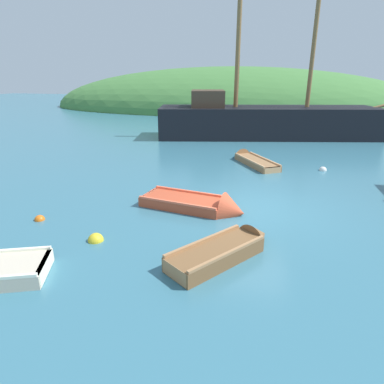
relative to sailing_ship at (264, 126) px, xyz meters
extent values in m
plane|color=teal|center=(0.06, -13.63, -0.80)|extent=(120.00, 120.00, 0.00)
ellipsoid|color=#477F3D|center=(-4.89, 20.86, -0.80)|extent=(48.53, 21.91, 10.38)
cube|color=black|center=(0.14, 0.03, -0.16)|extent=(15.27, 6.60, 2.89)
cube|color=#997A51|center=(0.14, 0.03, 1.23)|extent=(14.63, 6.19, 0.10)
cylinder|color=olive|center=(2.76, 0.57, 5.76)|extent=(0.28, 0.28, 8.96)
cylinder|color=olive|center=(-2.04, -0.42, 5.31)|extent=(0.30, 0.30, 8.07)
cube|color=#4C3828|center=(-3.92, -0.82, 1.83)|extent=(2.68, 2.95, 1.10)
cube|color=white|center=(-4.27, -18.59, -0.64)|extent=(0.51, 1.06, 0.30)
cube|color=white|center=(-4.97, -18.87, -0.55)|extent=(0.58, 1.10, 0.05)
cube|color=#9E7047|center=(-0.14, -8.01, -0.73)|extent=(2.35, 3.03, 0.39)
cone|color=#9E7047|center=(-1.11, -6.42, -0.73)|extent=(1.13, 1.08, 0.88)
cube|color=tan|center=(0.62, -9.24, -0.67)|extent=(0.77, 0.54, 0.27)
cube|color=tan|center=(-0.41, -7.56, -0.60)|extent=(0.82, 0.60, 0.05)
cube|color=tan|center=(0.14, -8.45, -0.60)|extent=(0.82, 0.60, 0.05)
cube|color=tan|center=(0.23, -7.78, -0.51)|extent=(1.60, 2.54, 0.07)
cube|color=tan|center=(-0.50, -8.23, -0.51)|extent=(1.60, 2.54, 0.07)
cube|color=brown|center=(-0.67, -17.21, -0.68)|extent=(2.20, 2.53, 0.48)
cone|color=brown|center=(0.25, -15.96, -0.68)|extent=(1.07, 1.02, 0.86)
cube|color=#AE7B4F|center=(-1.37, -18.16, -0.61)|extent=(0.73, 0.58, 0.34)
cube|color=#AE7B4F|center=(-0.41, -16.86, -0.50)|extent=(0.78, 0.64, 0.05)
cube|color=#AE7B4F|center=(-0.93, -17.56, -0.50)|extent=(0.78, 0.64, 0.05)
cube|color=#AE7B4F|center=(-0.34, -17.45, -0.41)|extent=(1.50, 2.00, 0.07)
cube|color=#AE7B4F|center=(-1.00, -16.96, -0.41)|extent=(1.50, 2.00, 0.07)
cube|color=#C64C2D|center=(-2.27, -14.01, -0.71)|extent=(2.96, 1.73, 0.42)
cone|color=#C64C2D|center=(-0.56, -14.33, -0.71)|extent=(0.89, 1.28, 1.18)
cube|color=#FF6E48|center=(-3.58, -13.76, -0.65)|extent=(0.32, 1.12, 0.30)
cube|color=#FF6E48|center=(-1.79, -14.10, -0.56)|extent=(0.39, 1.15, 0.05)
cube|color=#FF6E48|center=(-2.75, -13.92, -0.56)|extent=(0.39, 1.15, 0.05)
cube|color=#FF6E48|center=(-2.37, -14.58, -0.47)|extent=(2.69, 0.58, 0.07)
cube|color=#FF6E48|center=(-2.16, -13.44, -0.47)|extent=(2.69, 0.58, 0.07)
sphere|color=white|center=(2.91, -8.26, -0.80)|extent=(0.35, 0.35, 0.35)
sphere|color=yellow|center=(-3.95, -16.91, -0.80)|extent=(0.42, 0.42, 0.42)
sphere|color=orange|center=(-6.28, -16.08, -0.80)|extent=(0.31, 0.31, 0.31)
camera|label=1|loc=(0.34, -24.04, 3.38)|focal=31.02mm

